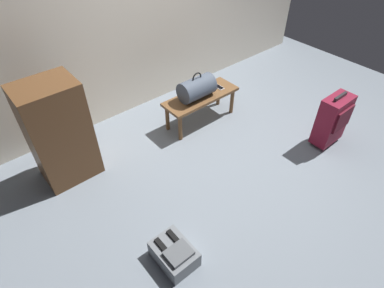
# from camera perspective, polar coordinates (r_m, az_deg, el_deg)

# --- Properties ---
(ground_plane) EXTENTS (6.60, 6.60, 0.00)m
(ground_plane) POSITION_cam_1_polar(r_m,az_deg,el_deg) (3.70, 6.56, -2.19)
(ground_plane) COLOR slate
(bench) EXTENTS (1.00, 0.36, 0.39)m
(bench) POSITION_cam_1_polar(r_m,az_deg,el_deg) (4.01, 1.63, 8.09)
(bench) COLOR brown
(bench) RESTS_ON ground
(duffel_bag_slate) EXTENTS (0.44, 0.26, 0.34)m
(duffel_bag_slate) POSITION_cam_1_polar(r_m,az_deg,el_deg) (3.87, 0.87, 10.08)
(duffel_bag_slate) COLOR #475160
(duffel_bag_slate) RESTS_ON bench
(cell_phone) EXTENTS (0.07, 0.14, 0.01)m
(cell_phone) POSITION_cam_1_polar(r_m,az_deg,el_deg) (4.15, 4.87, 10.22)
(cell_phone) COLOR silver
(cell_phone) RESTS_ON bench
(suitcase_upright_burgundy) EXTENTS (0.39, 0.24, 0.68)m
(suitcase_upright_burgundy) POSITION_cam_1_polar(r_m,az_deg,el_deg) (3.98, 24.05, 4.05)
(suitcase_upright_burgundy) COLOR maroon
(suitcase_upright_burgundy) RESTS_ON ground
(backpack_grey) EXTENTS (0.28, 0.38, 0.21)m
(backpack_grey) POSITION_cam_1_polar(r_m,az_deg,el_deg) (2.81, -3.21, -19.19)
(backpack_grey) COLOR slate
(backpack_grey) RESTS_ON ground
(side_cabinet) EXTENTS (0.56, 0.44, 1.10)m
(side_cabinet) POSITION_cam_1_polar(r_m,az_deg,el_deg) (3.39, -22.90, 1.84)
(side_cabinet) COLOR brown
(side_cabinet) RESTS_ON ground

